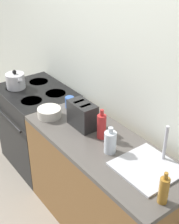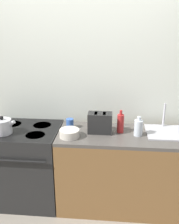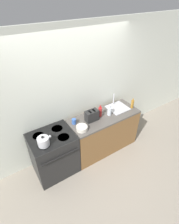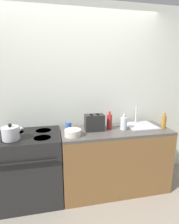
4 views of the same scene
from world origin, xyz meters
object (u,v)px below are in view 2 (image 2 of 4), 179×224
at_px(kettle, 3,126).
at_px(bottle_red, 120,123).
at_px(toaster, 100,123).
at_px(bottle_clear, 138,128).
at_px(cup_blue, 70,123).
at_px(stove, 27,164).
at_px(bowl, 69,133).

height_order(kettle, bottle_red, bottle_red).
bearing_deg(kettle, toaster, 6.67).
relative_size(kettle, bottle_red, 0.98).
bearing_deg(bottle_clear, kettle, -176.75).
xyz_separation_m(bottle_red, cup_blue, (-0.55, 0.07, -0.05)).
height_order(kettle, bottle_clear, bottle_clear).
relative_size(stove, kettle, 3.72).
distance_m(stove, bowl, 0.73).
xyz_separation_m(toaster, bottle_clear, (0.40, -0.04, -0.02)).
xyz_separation_m(bottle_red, bottle_clear, (0.18, -0.07, -0.02)).
distance_m(stove, kettle, 0.56).
bearing_deg(bottle_red, bowl, -162.44).
bearing_deg(stove, kettle, -143.09).
bearing_deg(bowl, stove, 164.85).
bearing_deg(stove, bottle_clear, -2.18).
relative_size(bottle_red, bottle_clear, 1.19).
relative_size(stove, bottle_clear, 4.32).
xyz_separation_m(bottle_red, bowl, (-0.52, -0.16, -0.06)).
relative_size(toaster, bottle_red, 1.03).
xyz_separation_m(stove, cup_blue, (0.51, 0.09, 0.49)).
xyz_separation_m(toaster, bowl, (-0.30, -0.14, -0.07)).
height_order(toaster, bottle_red, bottle_red).
relative_size(stove, toaster, 3.54).
height_order(bottle_red, bottle_clear, bottle_red).
height_order(kettle, bowl, kettle).
distance_m(toaster, bottle_red, 0.22).
height_order(stove, bottle_red, bottle_red).
xyz_separation_m(bottle_clear, bowl, (-0.70, -0.10, -0.05)).
relative_size(toaster, bowl, 1.23).
distance_m(kettle, bottle_red, 1.24).
bearing_deg(bottle_red, kettle, -173.25).
bearing_deg(toaster, bowl, -155.66).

